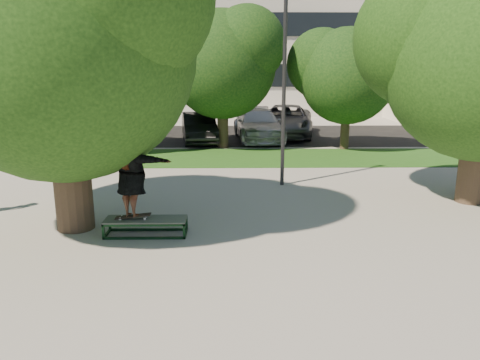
{
  "coord_description": "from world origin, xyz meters",
  "views": [
    {
      "loc": [
        -0.57,
        -9.35,
        3.67
      ],
      "look_at": [
        -0.4,
        0.6,
        1.24
      ],
      "focal_mm": 35.0,
      "sensor_mm": 36.0,
      "label": 1
    }
  ],
  "objects_px": {
    "car_dark": "(199,128)",
    "car_silver_b": "(258,125)",
    "lamppost": "(284,84)",
    "grind_box": "(146,227)",
    "car_grey": "(286,121)",
    "tree_left": "(56,29)",
    "car_silver_a": "(131,120)"
  },
  "relations": [
    {
      "from": "car_silver_a",
      "to": "grind_box",
      "type": "bearing_deg",
      "value": -69.45
    },
    {
      "from": "car_silver_a",
      "to": "car_dark",
      "type": "distance_m",
      "value": 4.91
    },
    {
      "from": "lamppost",
      "to": "car_grey",
      "type": "distance_m",
      "value": 10.95
    },
    {
      "from": "tree_left",
      "to": "grind_box",
      "type": "distance_m",
      "value": 4.63
    },
    {
      "from": "tree_left",
      "to": "car_silver_a",
      "type": "height_order",
      "value": "tree_left"
    },
    {
      "from": "tree_left",
      "to": "car_dark",
      "type": "height_order",
      "value": "tree_left"
    },
    {
      "from": "car_grey",
      "to": "tree_left",
      "type": "bearing_deg",
      "value": -106.2
    },
    {
      "from": "car_silver_b",
      "to": "lamppost",
      "type": "bearing_deg",
      "value": -93.57
    },
    {
      "from": "car_silver_a",
      "to": "car_grey",
      "type": "distance_m",
      "value": 8.51
    },
    {
      "from": "tree_left",
      "to": "lamppost",
      "type": "xyz_separation_m",
      "value": [
        5.29,
        3.91,
        -1.27
      ]
    },
    {
      "from": "tree_left",
      "to": "car_dark",
      "type": "distance_m",
      "value": 13.16
    },
    {
      "from": "car_silver_b",
      "to": "grind_box",
      "type": "bearing_deg",
      "value": -108.4
    },
    {
      "from": "car_dark",
      "to": "car_silver_b",
      "type": "bearing_deg",
      "value": 6.21
    },
    {
      "from": "lamppost",
      "to": "car_silver_a",
      "type": "relative_size",
      "value": 1.38
    },
    {
      "from": "car_dark",
      "to": "grind_box",
      "type": "bearing_deg",
      "value": -99.52
    },
    {
      "from": "car_grey",
      "to": "lamppost",
      "type": "bearing_deg",
      "value": -88.78
    },
    {
      "from": "tree_left",
      "to": "car_dark",
      "type": "bearing_deg",
      "value": 80.46
    },
    {
      "from": "car_grey",
      "to": "car_silver_a",
      "type": "bearing_deg",
      "value": -177.51
    },
    {
      "from": "grind_box",
      "to": "tree_left",
      "type": "bearing_deg",
      "value": 162.54
    },
    {
      "from": "car_dark",
      "to": "car_silver_b",
      "type": "relative_size",
      "value": 0.83
    },
    {
      "from": "grind_box",
      "to": "car_silver_b",
      "type": "bearing_deg",
      "value": 76.76
    },
    {
      "from": "tree_left",
      "to": "car_dark",
      "type": "xyz_separation_m",
      "value": [
        2.09,
        12.46,
        -3.7
      ]
    },
    {
      "from": "car_dark",
      "to": "car_silver_b",
      "type": "distance_m",
      "value": 3.03
    },
    {
      "from": "lamppost",
      "to": "car_dark",
      "type": "bearing_deg",
      "value": 110.5
    },
    {
      "from": "tree_left",
      "to": "lamppost",
      "type": "bearing_deg",
      "value": 36.42
    },
    {
      "from": "lamppost",
      "to": "car_silver_b",
      "type": "relative_size",
      "value": 1.15
    },
    {
      "from": "grind_box",
      "to": "car_silver_b",
      "type": "xyz_separation_m",
      "value": [
        3.24,
        13.78,
        0.58
      ]
    },
    {
      "from": "lamppost",
      "to": "grind_box",
      "type": "xyz_separation_m",
      "value": [
        -3.5,
        -4.47,
        -2.96
      ]
    },
    {
      "from": "car_grey",
      "to": "car_dark",
      "type": "bearing_deg",
      "value": -147.2
    },
    {
      "from": "grind_box",
      "to": "car_silver_b",
      "type": "distance_m",
      "value": 14.17
    },
    {
      "from": "car_silver_a",
      "to": "car_grey",
      "type": "height_order",
      "value": "car_grey"
    },
    {
      "from": "tree_left",
      "to": "car_silver_a",
      "type": "relative_size",
      "value": 1.61
    }
  ]
}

